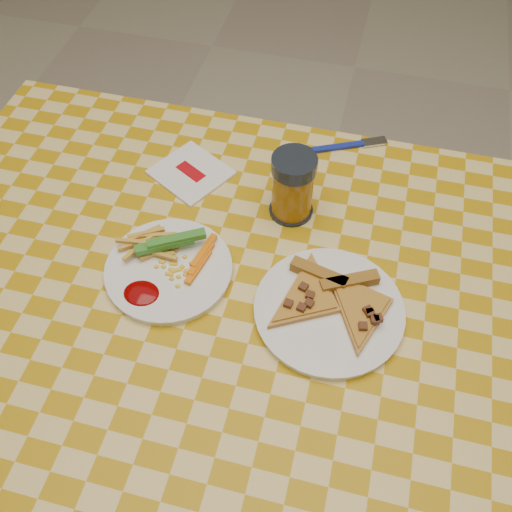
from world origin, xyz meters
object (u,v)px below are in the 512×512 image
(table, at_px, (259,329))
(plate_right, at_px, (329,311))
(drink_glass, at_px, (293,187))
(plate_left, at_px, (169,270))

(table, height_order, plate_right, plate_right)
(plate_right, bearing_deg, table, -173.22)
(drink_glass, bearing_deg, table, -91.82)
(table, relative_size, drink_glass, 10.08)
(plate_left, relative_size, plate_right, 0.89)
(plate_right, height_order, drink_glass, drink_glass)
(table, xyz_separation_m, plate_left, (-0.16, 0.03, 0.08))
(table, bearing_deg, drink_glass, 88.18)
(table, relative_size, plate_right, 5.55)
(plate_left, distance_m, plate_right, 0.27)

